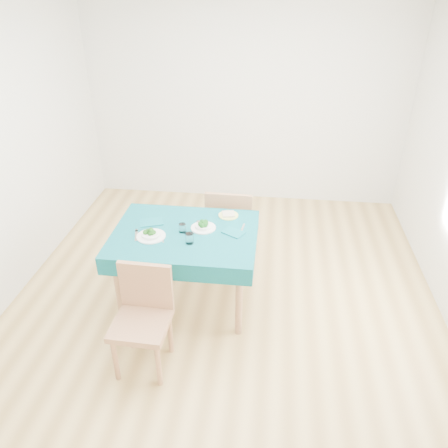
# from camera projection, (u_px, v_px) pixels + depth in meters

# --- Properties ---
(room_shell) EXTENTS (4.02, 4.52, 2.73)m
(room_shell) POSITION_uv_depth(u_px,v_px,m) (224.00, 170.00, 3.47)
(room_shell) COLOR #A48044
(room_shell) RESTS_ON ground
(table) EXTENTS (1.24, 0.94, 0.76)m
(table) POSITION_uv_depth(u_px,v_px,m) (186.00, 268.00, 3.97)
(table) COLOR #085059
(table) RESTS_ON ground
(chair_near) EXTENTS (0.43, 0.47, 1.03)m
(chair_near) POSITION_uv_depth(u_px,v_px,m) (140.00, 315.00, 3.23)
(chair_near) COLOR #996A48
(chair_near) RESTS_ON ground
(chair_far) EXTENTS (0.48, 0.52, 1.16)m
(chair_far) POSITION_uv_depth(u_px,v_px,m) (231.00, 208.00, 4.53)
(chair_far) COLOR #996A48
(chair_far) RESTS_ON ground
(bowl_near) EXTENTS (0.25, 0.25, 0.07)m
(bowl_near) POSITION_uv_depth(u_px,v_px,m) (151.00, 233.00, 3.70)
(bowl_near) COLOR white
(bowl_near) RESTS_ON table
(bowl_far) EXTENTS (0.22, 0.22, 0.07)m
(bowl_far) POSITION_uv_depth(u_px,v_px,m) (203.00, 225.00, 3.82)
(bowl_far) COLOR white
(bowl_far) RESTS_ON table
(fork_near) EXTENTS (0.07, 0.18, 0.00)m
(fork_near) POSITION_uv_depth(u_px,v_px,m) (136.00, 235.00, 3.73)
(fork_near) COLOR silver
(fork_near) RESTS_ON table
(knife_near) EXTENTS (0.07, 0.18, 0.00)m
(knife_near) POSITION_uv_depth(u_px,v_px,m) (162.00, 237.00, 3.71)
(knife_near) COLOR silver
(knife_near) RESTS_ON table
(fork_far) EXTENTS (0.03, 0.19, 0.00)m
(fork_far) POSITION_uv_depth(u_px,v_px,m) (197.00, 227.00, 3.86)
(fork_far) COLOR silver
(fork_far) RESTS_ON table
(knife_far) EXTENTS (0.05, 0.23, 0.00)m
(knife_far) POSITION_uv_depth(u_px,v_px,m) (242.00, 230.00, 3.80)
(knife_far) COLOR silver
(knife_far) RESTS_ON table
(napkin_near) EXTENTS (0.24, 0.20, 0.01)m
(napkin_near) POSITION_uv_depth(u_px,v_px,m) (151.00, 222.00, 3.92)
(napkin_near) COLOR #0B5963
(napkin_near) RESTS_ON table
(napkin_far) EXTENTS (0.22, 0.20, 0.01)m
(napkin_far) POSITION_uv_depth(u_px,v_px,m) (233.00, 232.00, 3.77)
(napkin_far) COLOR #0B5963
(napkin_far) RESTS_ON table
(tumbler_center) EXTENTS (0.06, 0.06, 0.08)m
(tumbler_center) POSITION_uv_depth(u_px,v_px,m) (182.00, 228.00, 3.77)
(tumbler_center) COLOR white
(tumbler_center) RESTS_ON table
(tumbler_side) EXTENTS (0.07, 0.07, 0.09)m
(tumbler_side) POSITION_uv_depth(u_px,v_px,m) (190.00, 238.00, 3.61)
(tumbler_side) COLOR white
(tumbler_side) RESTS_ON table
(side_plate) EXTENTS (0.18, 0.18, 0.01)m
(side_plate) POSITION_uv_depth(u_px,v_px,m) (228.00, 215.00, 4.03)
(side_plate) COLOR #D7DD6C
(side_plate) RESTS_ON table
(bread_slice) EXTENTS (0.13, 0.13, 0.02)m
(bread_slice) POSITION_uv_depth(u_px,v_px,m) (228.00, 214.00, 4.03)
(bread_slice) COLOR beige
(bread_slice) RESTS_ON side_plate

